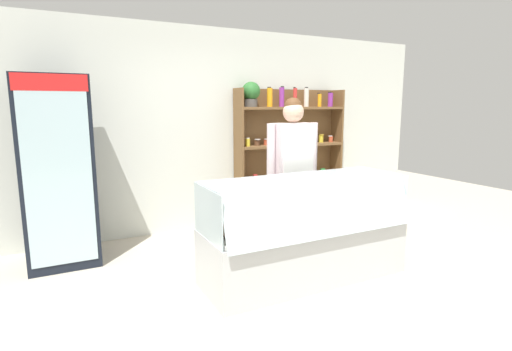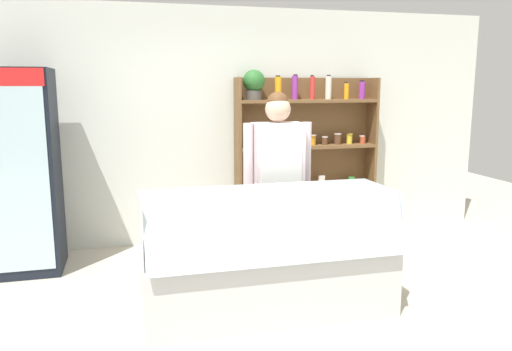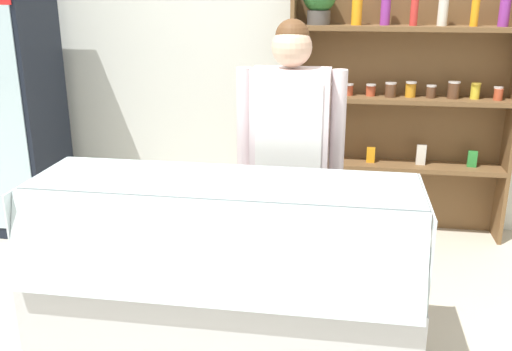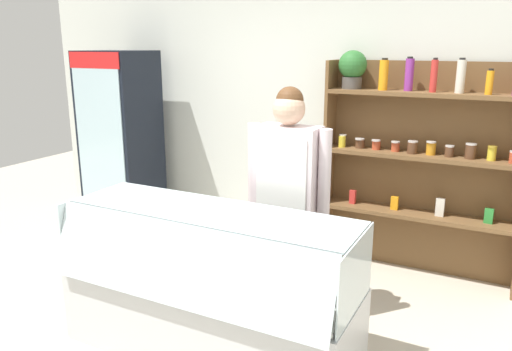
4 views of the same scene
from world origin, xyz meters
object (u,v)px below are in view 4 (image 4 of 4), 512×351
object	(u,v)px
drinks_fridge	(121,145)
shop_clerk	(288,185)
shelving_unit	(415,152)
deli_display_case	(209,310)

from	to	relation	value
drinks_fridge	shop_clerk	bearing A→B (deg)	-20.02
shelving_unit	deli_display_case	xyz separation A→B (m)	(-0.94, -1.92, -0.82)
shelving_unit	deli_display_case	distance (m)	2.29
drinks_fridge	shelving_unit	bearing A→B (deg)	7.61
deli_display_case	shelving_unit	bearing A→B (deg)	63.82
drinks_fridge	deli_display_case	distance (m)	2.66
shelving_unit	shop_clerk	xyz separation A→B (m)	(-0.67, -1.26, -0.07)
deli_display_case	shop_clerk	world-z (taller)	shop_clerk
drinks_fridge	shelving_unit	world-z (taller)	shelving_unit
shelving_unit	deli_display_case	size ratio (longest dim) A/B	1.00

